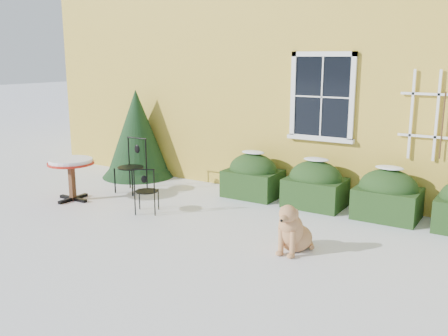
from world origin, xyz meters
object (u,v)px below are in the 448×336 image
Objects in this scene: patio_chair_near at (146,190)px; patio_chair_far at (132,165)px; evergreen_shrub at (137,142)px; bistro_table at (71,166)px; dog at (292,232)px.

patio_chair_far reaches higher than patio_chair_near.
bistro_table is (0.27, -2.17, -0.13)m from evergreen_shrub.
patio_chair_far is 4.31m from dog.
patio_chair_near is at bearing 4.46° from bistro_table.
patio_chair_far is (-1.19, 0.96, 0.13)m from patio_chair_near.
evergreen_shrub is 2.19m from bistro_table.
evergreen_shrub is at bearing -74.64° from patio_chair_near.
bistro_table reaches higher than dog.
patio_chair_near reaches higher than dog.
bistro_table is 0.80× the size of patio_chair_far.
evergreen_shrub is 5.46m from dog.
evergreen_shrub reaches higher than patio_chair_near.
bistro_table is at bearing -83.04° from evergreen_shrub.
dog is at bearing -18.94° from patio_chair_far.
evergreen_shrub is 2.38× the size of dog.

